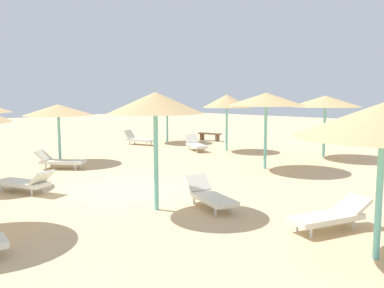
% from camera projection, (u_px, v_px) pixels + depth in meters
% --- Properties ---
extents(ground_plane, '(80.00, 80.00, 0.00)m').
position_uv_depth(ground_plane, '(124.00, 193.00, 12.42)').
color(ground_plane, '#D1B284').
extents(parasol_0, '(3.11, 3.11, 2.81)m').
position_uv_depth(parasol_0, '(383.00, 120.00, 7.16)').
color(parasol_0, '#6BC6BC').
rests_on(parasol_0, ground).
extents(parasol_2, '(2.91, 2.91, 2.56)m').
position_uv_depth(parasol_2, '(167.00, 105.00, 24.98)').
color(parasol_2, '#6BC6BC').
rests_on(parasol_2, ground).
extents(parasol_3, '(2.47, 2.47, 2.90)m').
position_uv_depth(parasol_3, '(227.00, 101.00, 21.23)').
color(parasol_3, '#6BC6BC').
rests_on(parasol_3, ground).
extents(parasol_4, '(2.90, 2.90, 2.49)m').
position_uv_depth(parasol_4, '(58.00, 110.00, 17.63)').
color(parasol_4, '#6BC6BC').
rests_on(parasol_4, ground).
extents(parasol_5, '(2.39, 2.39, 2.99)m').
position_uv_depth(parasol_5, '(155.00, 103.00, 10.28)').
color(parasol_5, '#6BC6BC').
rests_on(parasol_5, ground).
extents(parasol_8, '(3.03, 3.03, 2.98)m').
position_uv_depth(parasol_8, '(266.00, 100.00, 16.04)').
color(parasol_8, '#6BC6BC').
rests_on(parasol_8, ground).
extents(parasol_9, '(3.19, 3.19, 2.85)m').
position_uv_depth(parasol_9, '(325.00, 101.00, 18.96)').
color(parasol_9, '#6BC6BC').
rests_on(parasol_9, ground).
extents(lounger_0, '(1.30, 2.01, 0.66)m').
position_uv_depth(lounger_0, '(331.00, 216.00, 9.03)').
color(lounger_0, silver).
rests_on(lounger_0, ground).
extents(lounger_2, '(1.94, 1.05, 0.81)m').
position_uv_depth(lounger_2, '(139.00, 139.00, 24.00)').
color(lounger_2, silver).
rests_on(lounger_2, ground).
extents(lounger_3, '(1.94, 1.45, 0.77)m').
position_uv_depth(lounger_3, '(196.00, 144.00, 21.53)').
color(lounger_3, silver).
rests_on(lounger_3, ground).
extents(lounger_4, '(1.90, 1.63, 0.72)m').
position_uv_depth(lounger_4, '(59.00, 161.00, 16.31)').
color(lounger_4, silver).
rests_on(lounger_4, ground).
extents(lounger_5, '(1.99, 1.28, 0.73)m').
position_uv_depth(lounger_5, '(209.00, 195.00, 10.78)').
color(lounger_5, silver).
rests_on(lounger_5, ground).
extents(lounger_7, '(1.99, 1.20, 0.73)m').
position_uv_depth(lounger_7, '(25.00, 182.00, 12.37)').
color(lounger_7, silver).
rests_on(lounger_7, ground).
extents(bench_0, '(1.55, 0.68, 0.49)m').
position_uv_depth(bench_0, '(210.00, 135.00, 25.97)').
color(bench_0, brown).
rests_on(bench_0, ground).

